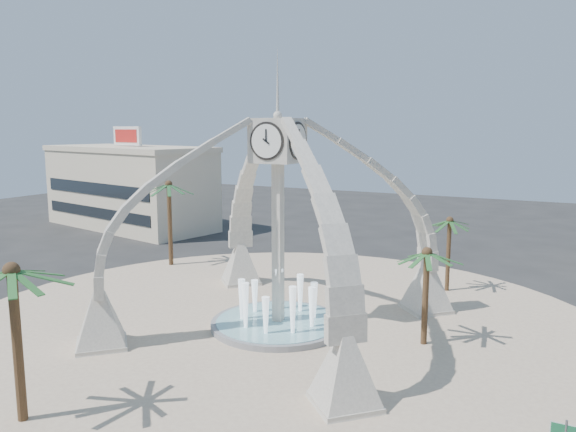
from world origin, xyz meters
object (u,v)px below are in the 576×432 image
at_px(palm_north, 450,221).
at_px(palm_south, 12,273).
at_px(fountain, 278,323).
at_px(palm_west, 169,186).
at_px(palm_east, 427,254).
at_px(clock_tower, 278,220).

distance_m(palm_north, palm_south, 28.87).
xyz_separation_m(fountain, palm_west, (-15.50, 9.15, 6.62)).
height_order(fountain, palm_east, palm_east).
height_order(clock_tower, palm_east, clock_tower).
xyz_separation_m(palm_west, palm_north, (22.81, 3.10, -1.76)).
bearing_deg(palm_south, palm_north, 66.79).
relative_size(clock_tower, palm_north, 3.07).
bearing_deg(clock_tower, fountain, 90.00).
height_order(fountain, palm_south, palm_south).
xyz_separation_m(palm_east, palm_north, (-1.04, 10.92, 0.05)).
height_order(palm_east, palm_north, palm_east).
bearing_deg(palm_west, clock_tower, -30.55).
bearing_deg(palm_south, clock_tower, 74.11).
distance_m(palm_east, palm_north, 10.97).
height_order(clock_tower, palm_south, clock_tower).
bearing_deg(palm_north, clock_tower, -120.82).
distance_m(palm_west, palm_south, 26.07).
bearing_deg(palm_east, palm_south, -128.52).
height_order(palm_west, palm_south, palm_west).
bearing_deg(palm_east, fountain, -170.95).
xyz_separation_m(palm_east, palm_west, (-23.85, 7.82, 1.81)).
relative_size(palm_west, palm_south, 1.10).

